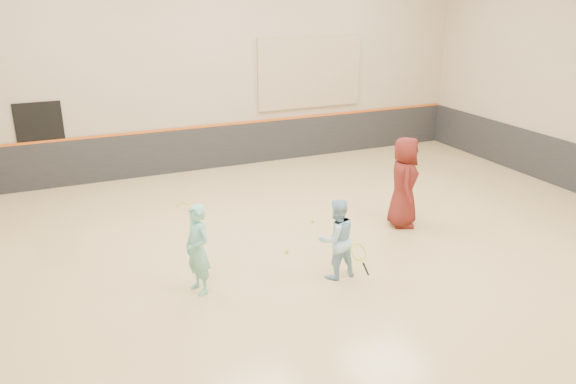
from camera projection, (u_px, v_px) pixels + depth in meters
name	position (u px, v px, depth m)	size (l,w,h in m)	color
room	(312.00, 213.00, 10.49)	(15.04, 12.04, 6.22)	tan
wainscot_back	(219.00, 147.00, 15.70)	(14.90, 0.04, 1.20)	#232326
accent_stripe	(218.00, 125.00, 15.48)	(14.90, 0.03, 0.06)	#D85914
acoustic_panel	(310.00, 73.00, 16.09)	(3.20, 0.08, 2.00)	tan
doorway	(43.00, 146.00, 13.84)	(1.10, 0.05, 2.20)	black
girl	(198.00, 249.00, 9.13)	(0.56, 0.37, 1.54)	#76CDBE
instructor	(336.00, 239.00, 9.63)	(0.70, 0.55, 1.45)	#99CEED
young_man	(404.00, 182.00, 11.71)	(0.94, 0.61, 1.93)	#5E1A16
held_racket	(358.00, 252.00, 9.48)	(0.45, 0.45, 0.57)	#B8CD2D
spare_racket	(183.00, 203.00, 13.03)	(0.67, 0.67, 0.17)	#B6C72B
ball_under_racket	(287.00, 251.00, 10.73)	(0.07, 0.07, 0.07)	#CDEB36
ball_in_hand	(416.00, 171.00, 11.56)	(0.07, 0.07, 0.07)	gold
ball_beside_spare	(313.00, 221.00, 12.14)	(0.07, 0.07, 0.07)	yellow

